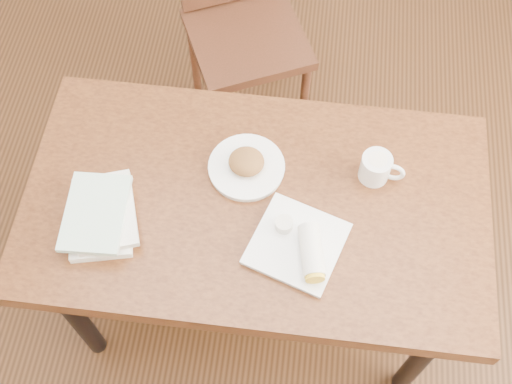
# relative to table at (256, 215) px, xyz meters

# --- Properties ---
(ground) EXTENTS (4.00, 5.00, 0.01)m
(ground) POSITION_rel_table_xyz_m (0.00, 0.00, -0.67)
(ground) COLOR #472814
(ground) RESTS_ON ground
(table) EXTENTS (1.30, 0.73, 0.75)m
(table) POSITION_rel_table_xyz_m (0.00, 0.00, 0.00)
(table) COLOR brown
(table) RESTS_ON ground
(chair_far) EXTENTS (0.56, 0.56, 0.95)m
(chair_far) POSITION_rel_table_xyz_m (-0.17, 0.91, -0.12)
(chair_far) COLOR #441F13
(chair_far) RESTS_ON ground
(plate_scone) EXTENTS (0.22, 0.22, 0.07)m
(plate_scone) POSITION_rel_table_xyz_m (-0.04, 0.10, 0.11)
(plate_scone) COLOR white
(plate_scone) RESTS_ON table
(coffee_mug) EXTENTS (0.13, 0.09, 0.09)m
(coffee_mug) POSITION_rel_table_xyz_m (0.32, 0.12, 0.13)
(coffee_mug) COLOR white
(coffee_mug) RESTS_ON table
(plate_burrito) EXTENTS (0.29, 0.29, 0.08)m
(plate_burrito) POSITION_rel_table_xyz_m (0.14, -0.13, 0.11)
(plate_burrito) COLOR white
(plate_burrito) RESTS_ON table
(book_stack) EXTENTS (0.23, 0.28, 0.06)m
(book_stack) POSITION_rel_table_xyz_m (-0.41, -0.11, 0.12)
(book_stack) COLOR white
(book_stack) RESTS_ON table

